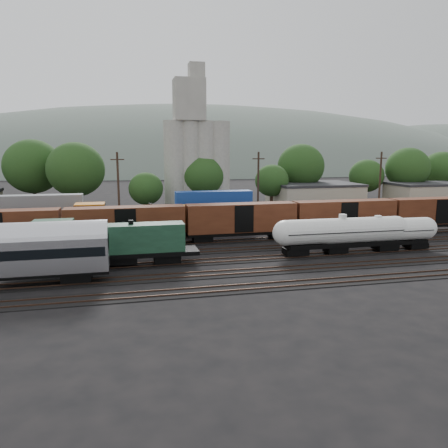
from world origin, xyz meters
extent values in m
plane|color=black|center=(0.00, 0.00, 0.00)|extent=(600.00, 600.00, 0.00)
cube|color=black|center=(0.00, -15.00, 0.04)|extent=(180.00, 3.20, 0.08)
cube|color=#382319|center=(0.00, -15.72, 0.12)|extent=(180.00, 0.08, 0.16)
cube|color=#382319|center=(0.00, -14.28, 0.12)|extent=(180.00, 0.08, 0.16)
cube|color=black|center=(0.00, -10.00, 0.04)|extent=(180.00, 3.20, 0.08)
cube|color=#382319|center=(0.00, -10.72, 0.12)|extent=(180.00, 0.08, 0.16)
cube|color=#382319|center=(0.00, -9.28, 0.12)|extent=(180.00, 0.08, 0.16)
cube|color=black|center=(0.00, -5.00, 0.04)|extent=(180.00, 3.20, 0.08)
cube|color=#382319|center=(0.00, -5.72, 0.12)|extent=(180.00, 0.08, 0.16)
cube|color=#382319|center=(0.00, -4.28, 0.12)|extent=(180.00, 0.08, 0.16)
cube|color=black|center=(0.00, 0.00, 0.04)|extent=(180.00, 3.20, 0.08)
cube|color=#382319|center=(0.00, -0.72, 0.12)|extent=(180.00, 0.08, 0.16)
cube|color=#382319|center=(0.00, 0.72, 0.12)|extent=(180.00, 0.08, 0.16)
cube|color=black|center=(0.00, 5.00, 0.04)|extent=(180.00, 3.20, 0.08)
cube|color=#382319|center=(0.00, 4.28, 0.12)|extent=(180.00, 0.08, 0.16)
cube|color=#382319|center=(0.00, 5.72, 0.12)|extent=(180.00, 0.08, 0.16)
cube|color=black|center=(0.00, 10.00, 0.04)|extent=(180.00, 3.20, 0.08)
cube|color=#382319|center=(0.00, 9.28, 0.12)|extent=(180.00, 0.08, 0.16)
cube|color=#382319|center=(0.00, 10.72, 0.12)|extent=(180.00, 0.08, 0.16)
cube|color=black|center=(0.00, 15.00, 0.04)|extent=(180.00, 3.20, 0.08)
cube|color=#382319|center=(0.00, 14.28, 0.12)|extent=(180.00, 0.08, 0.16)
cube|color=#382319|center=(0.00, 15.72, 0.12)|extent=(180.00, 0.08, 0.16)
cube|color=black|center=(-12.80, -5.00, 1.41)|extent=(18.69, 3.19, 0.44)
cube|color=black|center=(-12.80, -5.00, 0.91)|extent=(5.50, 2.42, 0.88)
cube|color=#1A3F2A|center=(-10.56, -5.00, 3.11)|extent=(11.22, 2.64, 2.97)
cube|color=#1A3F2A|center=(-18.41, -5.00, 3.44)|extent=(3.96, 3.19, 3.63)
cube|color=black|center=(-18.41, -5.00, 4.60)|extent=(4.07, 3.30, 0.99)
cube|color=#1A3F2A|center=(-21.03, -5.00, 2.62)|extent=(1.76, 2.64, 1.98)
cylinder|color=black|center=(-10.56, -5.00, 4.76)|extent=(0.55, 0.55, 0.55)
cube|color=black|center=(-18.78, -5.00, 0.69)|extent=(2.86, 2.20, 0.77)
cube|color=black|center=(-6.82, -5.00, 0.69)|extent=(2.86, 2.20, 0.77)
cylinder|color=silver|center=(14.05, -5.00, 2.91)|extent=(14.39, 2.96, 2.96)
sphere|color=silver|center=(6.86, -5.00, 2.91)|extent=(2.96, 2.96, 2.96)
sphere|color=silver|center=(21.25, -5.00, 2.91)|extent=(2.96, 2.96, 2.96)
cylinder|color=silver|center=(14.05, -5.00, 4.60)|extent=(0.92, 0.92, 0.51)
cube|color=black|center=(14.05, -5.00, 2.91)|extent=(14.72, 3.11, 0.08)
cube|color=black|center=(14.05, -5.00, 1.27)|extent=(13.90, 2.25, 0.51)
cube|color=black|center=(8.16, -5.00, 0.66)|extent=(2.66, 2.04, 0.72)
cube|color=black|center=(19.94, -5.00, 0.66)|extent=(2.66, 2.04, 0.72)
cylinder|color=silver|center=(18.76, -5.00, 2.72)|extent=(13.39, 2.76, 2.76)
sphere|color=silver|center=(12.06, -5.00, 2.72)|extent=(2.76, 2.76, 2.76)
sphere|color=silver|center=(25.46, -5.00, 2.72)|extent=(2.76, 2.76, 2.76)
cylinder|color=silver|center=(18.76, -5.00, 4.29)|extent=(0.86, 0.86, 0.48)
cube|color=black|center=(18.76, -5.00, 2.72)|extent=(13.70, 2.89, 0.08)
cube|color=black|center=(18.76, -5.00, 1.20)|extent=(12.94, 2.09, 0.48)
cube|color=black|center=(13.28, -5.00, 0.63)|extent=(2.47, 1.90, 0.67)
cube|color=black|center=(24.24, -5.00, 0.63)|extent=(2.47, 1.90, 0.67)
cube|color=black|center=(-15.77, -10.00, 0.67)|extent=(2.71, 2.08, 0.73)
cube|color=black|center=(-9.91, 10.00, 1.39)|extent=(19.47, 3.14, 0.43)
cube|color=black|center=(-9.91, 10.00, 0.90)|extent=(5.41, 2.38, 0.87)
cube|color=#C26810|center=(-7.57, 10.00, 3.07)|extent=(11.68, 2.60, 2.92)
cube|color=#C26810|center=(-15.75, 10.00, 3.39)|extent=(3.89, 3.14, 3.57)
cube|color=black|center=(-15.75, 10.00, 4.53)|extent=(4.00, 3.25, 0.97)
cube|color=#C26810|center=(-18.47, 10.00, 2.58)|extent=(1.73, 2.60, 1.95)
cylinder|color=black|center=(-7.57, 10.00, 4.69)|extent=(0.54, 0.54, 0.54)
cube|color=black|center=(-16.14, 10.00, 0.69)|extent=(2.81, 2.16, 0.76)
cube|color=black|center=(-3.68, 10.00, 0.69)|extent=(2.81, 2.16, 0.76)
cube|color=black|center=(-11.09, 5.00, 1.20)|extent=(15.00, 2.60, 0.40)
cube|color=#4A2212|center=(-11.09, 5.00, 3.30)|extent=(15.00, 2.90, 3.80)
cube|color=black|center=(4.31, 5.00, 1.20)|extent=(15.00, 2.60, 0.40)
cube|color=#4A2212|center=(4.31, 5.00, 3.30)|extent=(15.00, 2.90, 3.80)
cube|color=black|center=(19.71, 5.00, 1.20)|extent=(15.00, 2.60, 0.40)
cube|color=#4A2212|center=(19.71, 5.00, 3.30)|extent=(15.00, 2.90, 3.80)
cube|color=black|center=(35.11, 5.00, 1.20)|extent=(15.00, 2.60, 0.40)
cube|color=#4A2212|center=(35.11, 5.00, 3.30)|extent=(15.00, 2.90, 3.80)
cube|color=black|center=(0.00, 15.00, 0.50)|extent=(160.00, 2.60, 0.60)
cube|color=maroon|center=(-23.06, 15.00, 2.10)|extent=(12.00, 2.40, 2.60)
cube|color=slate|center=(-23.06, 15.00, 4.70)|extent=(12.00, 2.40, 2.60)
cube|color=silver|center=(-10.26, 15.00, 2.10)|extent=(12.00, 2.40, 2.60)
cube|color=navy|center=(2.54, 15.00, 2.10)|extent=(12.00, 2.40, 2.60)
cube|color=navy|center=(2.54, 15.00, 4.70)|extent=(12.00, 2.40, 2.60)
cube|color=#154597|center=(15.34, 15.00, 2.10)|extent=(12.00, 2.40, 2.60)
cube|color=silver|center=(28.14, 15.00, 2.10)|extent=(12.00, 2.40, 2.60)
cube|color=#CC5C14|center=(40.94, 15.00, 2.10)|extent=(12.00, 2.40, 2.60)
cylinder|color=#9D9A90|center=(-1.00, 36.00, 9.00)|extent=(4.40, 4.40, 18.00)
cylinder|color=#9D9A90|center=(2.00, 36.00, 9.00)|extent=(4.40, 4.40, 18.00)
cylinder|color=#9D9A90|center=(5.00, 36.00, 9.00)|extent=(4.40, 4.40, 18.00)
cylinder|color=#9D9A90|center=(8.00, 36.00, 9.00)|extent=(4.40, 4.40, 18.00)
cube|color=#9D9A90|center=(2.00, 36.00, 22.00)|extent=(6.00, 5.00, 8.00)
cube|color=#9D9A90|center=(3.50, 36.00, 27.00)|extent=(3.00, 3.00, 4.00)
cube|color=#9E937F|center=(30.00, 38.00, 2.30)|extent=(18.00, 14.00, 4.60)
cube|color=#232326|center=(30.00, 38.00, 4.85)|extent=(18.36, 14.28, 0.50)
cube|color=#9E937F|center=(55.00, 33.00, 2.30)|extent=(16.00, 10.00, 4.60)
cube|color=#232326|center=(55.00, 33.00, 4.85)|extent=(16.32, 10.20, 0.50)
cylinder|color=black|center=(-28.69, 42.36, 2.08)|extent=(0.70, 0.70, 4.17)
ellipsoid|color=#224419|center=(-28.69, 42.36, 9.08)|extent=(11.31, 11.31, 10.71)
cylinder|color=black|center=(-19.88, 35.64, 1.99)|extent=(0.70, 0.70, 3.98)
ellipsoid|color=#224419|center=(-19.88, 35.64, 8.68)|extent=(10.81, 10.81, 10.25)
cylinder|color=black|center=(-7.10, 31.20, 1.18)|extent=(0.70, 0.70, 2.37)
ellipsoid|color=#224419|center=(-7.10, 31.20, 5.16)|extent=(6.43, 6.43, 6.09)
cylinder|color=black|center=(4.59, 35.95, 1.61)|extent=(0.70, 0.70, 3.23)
ellipsoid|color=#224419|center=(4.59, 35.95, 7.03)|extent=(8.76, 8.76, 8.30)
cylinder|color=black|center=(20.01, 37.74, 1.33)|extent=(0.70, 0.70, 2.67)
ellipsoid|color=#224419|center=(20.01, 37.74, 5.81)|extent=(7.24, 7.24, 6.86)
cylinder|color=black|center=(28.72, 42.76, 1.97)|extent=(0.70, 0.70, 3.95)
ellipsoid|color=#224419|center=(28.72, 42.76, 8.60)|extent=(10.72, 10.72, 10.15)
cylinder|color=black|center=(43.80, 39.77, 1.46)|extent=(0.70, 0.70, 2.93)
ellipsoid|color=#224419|center=(43.80, 39.77, 6.38)|extent=(7.94, 7.94, 7.53)
cylinder|color=black|center=(53.71, 38.67, 1.85)|extent=(0.70, 0.70, 3.71)
ellipsoid|color=#224419|center=(53.71, 38.67, 8.08)|extent=(10.07, 10.07, 9.54)
cylinder|color=black|center=(66.36, 42.99, 1.71)|extent=(0.70, 0.70, 3.43)
ellipsoid|color=#224419|center=(66.36, 42.99, 7.47)|extent=(9.31, 9.31, 8.82)
cylinder|color=black|center=(-12.00, 22.00, 6.00)|extent=(0.36, 0.36, 12.00)
cube|color=black|center=(-12.00, 22.00, 10.80)|extent=(2.20, 0.18, 0.18)
cylinder|color=black|center=(12.00, 22.00, 6.00)|extent=(0.36, 0.36, 12.00)
cube|color=black|center=(12.00, 22.00, 10.80)|extent=(2.20, 0.18, 0.18)
cylinder|color=black|center=(36.00, 22.00, 6.00)|extent=(0.36, 0.36, 12.00)
cube|color=black|center=(36.00, 22.00, 10.80)|extent=(2.20, 0.18, 0.18)
ellipsoid|color=#59665B|center=(40.00, 260.00, -22.75)|extent=(520.00, 286.00, 130.00)
camera|label=1|loc=(-11.16, -51.64, 12.46)|focal=35.00mm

